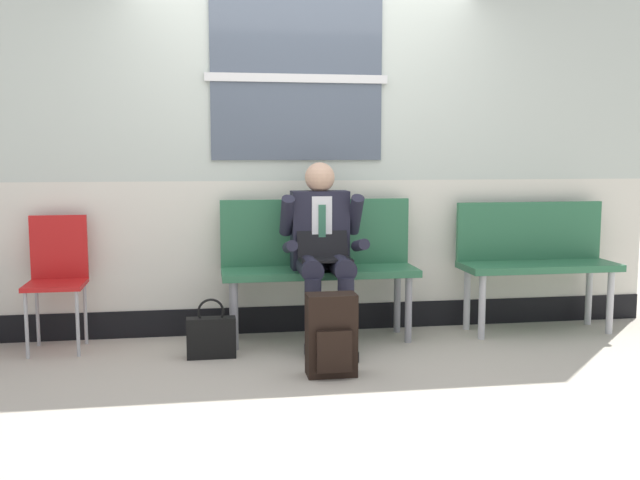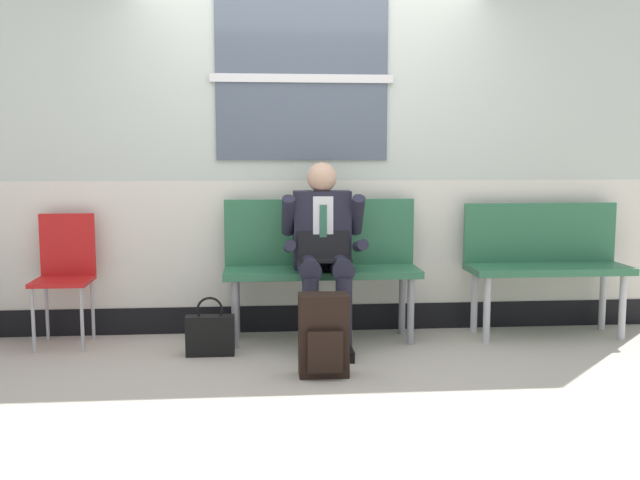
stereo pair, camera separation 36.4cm
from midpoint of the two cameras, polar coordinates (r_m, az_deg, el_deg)
name	(u,v)px [view 2 (the right image)]	position (r m, az deg, el deg)	size (l,w,h in m)	color
ground_plane	(317,354)	(4.87, 1.96, -9.03)	(18.00, 18.00, 0.00)	#B2A899
station_wall	(309,151)	(5.38, 1.11, 7.04)	(5.43, 0.16, 2.71)	beige
bench_with_person	(321,257)	(5.17, 2.09, -1.36)	(1.38, 0.42, 1.00)	#2D6B47
bench_empty	(545,257)	(5.61, 19.13, -1.28)	(1.16, 0.42, 0.96)	#2D6B47
person_seated	(324,248)	(4.95, 2.39, -0.62)	(0.57, 0.70, 1.27)	#1E1E2D
backpack	(324,336)	(4.35, 2.73, -7.62)	(0.30, 0.21, 0.50)	black
handbag	(210,334)	(4.83, -6.54, -7.43)	(0.32, 0.10, 0.39)	black
folding_chair	(65,267)	(5.28, -17.67, -2.02)	(0.38, 0.38, 0.91)	red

